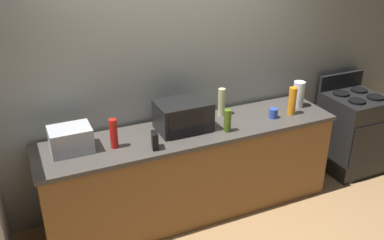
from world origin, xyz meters
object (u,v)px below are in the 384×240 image
object	(u,v)px
paper_towel_roll	(298,94)
bottle_dish_soap	(292,101)
stove_range	(351,132)
toaster_oven	(71,139)
mug_blue	(273,113)
microwave	(183,116)
cordless_phone	(155,140)
bottle_hot_sauce	(114,134)
bottle_vinegar	(222,102)
bottle_olive_oil	(228,121)

from	to	relation	value
paper_towel_roll	bottle_dish_soap	distance (m)	0.22
stove_range	toaster_oven	size ratio (longest dim) A/B	3.18
paper_towel_roll	mug_blue	world-z (taller)	paper_towel_roll
microwave	toaster_oven	world-z (taller)	microwave
stove_range	cordless_phone	distance (m)	2.49
bottle_dish_soap	mug_blue	size ratio (longest dim) A/B	2.96
toaster_oven	cordless_phone	size ratio (longest dim) A/B	2.27
paper_towel_roll	bottle_hot_sauce	distance (m)	1.96
paper_towel_roll	bottle_dish_soap	world-z (taller)	bottle_dish_soap
toaster_oven	paper_towel_roll	xyz separation A→B (m)	(2.30, -0.01, 0.03)
toaster_oven	mug_blue	world-z (taller)	toaster_oven
microwave	bottle_vinegar	size ratio (longest dim) A/B	1.74
bottle_dish_soap	bottle_vinegar	xyz separation A→B (m)	(-0.64, 0.27, -0.00)
paper_towel_roll	bottle_olive_oil	world-z (taller)	paper_towel_roll
toaster_oven	bottle_olive_oil	distance (m)	1.37
toaster_oven	bottle_olive_oil	world-z (taller)	bottle_olive_oil
microwave	bottle_olive_oil	world-z (taller)	microwave
paper_towel_roll	bottle_vinegar	distance (m)	0.83
cordless_phone	bottle_hot_sauce	distance (m)	0.35
toaster_oven	bottle_vinegar	world-z (taller)	bottle_vinegar
stove_range	bottle_olive_oil	bearing A→B (deg)	-174.78
bottle_vinegar	microwave	bearing A→B (deg)	-163.37
stove_range	paper_towel_roll	world-z (taller)	paper_towel_roll
microwave	cordless_phone	size ratio (longest dim) A/B	3.20
stove_range	microwave	xyz separation A→B (m)	(-2.07, 0.05, 0.57)
toaster_oven	paper_towel_roll	bearing A→B (deg)	-0.25
bottle_vinegar	bottle_olive_oil	world-z (taller)	bottle_vinegar
stove_range	bottle_dish_soap	bearing A→B (deg)	-175.09
bottle_dish_soap	bottle_olive_oil	distance (m)	0.77
bottle_olive_oil	paper_towel_roll	bearing A→B (deg)	12.42
paper_towel_roll	bottle_vinegar	size ratio (longest dim) A/B	0.98
bottle_dish_soap	bottle_vinegar	size ratio (longest dim) A/B	1.02
microwave	mug_blue	bearing A→B (deg)	-8.23
toaster_oven	paper_towel_roll	size ratio (longest dim) A/B	1.26
bottle_vinegar	bottle_olive_oil	distance (m)	0.37
stove_range	bottle_olive_oil	distance (m)	1.81
microwave	bottle_hot_sauce	distance (m)	0.67
stove_range	microwave	world-z (taller)	microwave
stove_range	paper_towel_roll	bearing A→B (deg)	176.30
microwave	stove_range	bearing A→B (deg)	-1.33
microwave	bottle_olive_oil	size ratio (longest dim) A/B	2.26
bottle_olive_oil	mug_blue	size ratio (longest dim) A/B	2.25
bottle_vinegar	bottle_hot_sauce	size ratio (longest dim) A/B	1.06
bottle_hot_sauce	mug_blue	bearing A→B (deg)	-1.84
stove_range	bottle_vinegar	world-z (taller)	bottle_vinegar
toaster_oven	cordless_phone	world-z (taller)	toaster_oven
cordless_phone	mug_blue	size ratio (longest dim) A/B	1.59
paper_towel_roll	bottle_vinegar	world-z (taller)	bottle_vinegar
bottle_olive_oil	toaster_oven	bearing A→B (deg)	170.91
stove_range	bottle_hot_sauce	bearing A→B (deg)	-179.34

